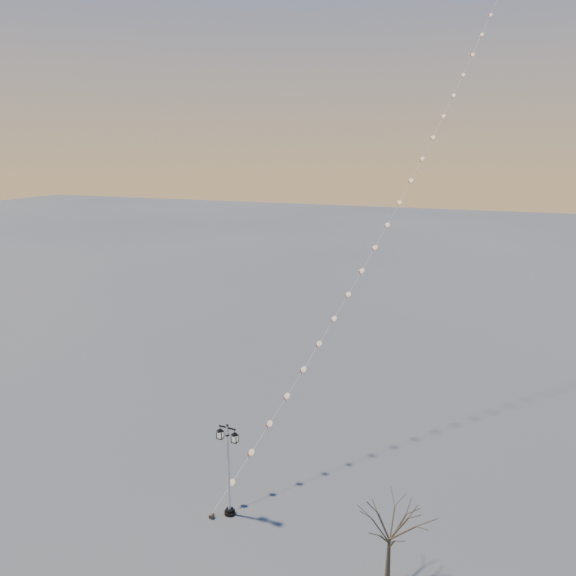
% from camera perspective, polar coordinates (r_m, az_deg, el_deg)
% --- Properties ---
extents(ground, '(300.00, 300.00, 0.00)m').
position_cam_1_polar(ground, '(28.94, -7.57, -23.20)').
color(ground, '#4C4D4D').
rests_on(ground, ground).
extents(street_lamp, '(1.24, 0.54, 4.88)m').
position_cam_1_polar(street_lamp, '(28.13, -6.16, -17.68)').
color(street_lamp, black).
rests_on(street_lamp, ground).
extents(bare_tree, '(2.18, 2.18, 3.62)m').
position_cam_1_polar(bare_tree, '(24.96, 10.45, -23.03)').
color(bare_tree, '#3D3424').
rests_on(bare_tree, ground).
extents(kite_train, '(15.48, 43.92, 46.25)m').
position_cam_1_polar(kite_train, '(42.76, 16.00, 21.13)').
color(kite_train, '#392A20').
rests_on(kite_train, ground).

